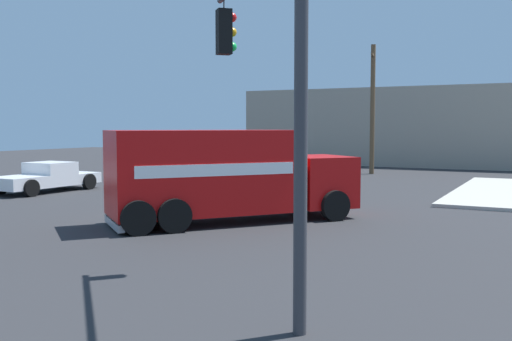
% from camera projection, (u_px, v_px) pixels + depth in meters
% --- Properties ---
extents(ground_plane, '(100.00, 100.00, 0.00)m').
position_uv_depth(ground_plane, '(171.00, 220.00, 19.01)').
color(ground_plane, '#2B2B2D').
extents(delivery_truck, '(6.99, 7.76, 2.95)m').
position_uv_depth(delivery_truck, '(226.00, 175.00, 18.54)').
color(delivery_truck, red).
rests_on(delivery_truck, ground).
extents(traffic_light_secondary, '(3.49, 3.48, 6.05)m').
position_uv_depth(traffic_light_secondary, '(267.00, 70.00, 9.74)').
color(traffic_light_secondary, '#38383D').
rests_on(traffic_light_secondary, ground).
extents(pickup_white, '(2.37, 5.25, 1.38)m').
position_uv_depth(pickup_white, '(47.00, 176.00, 27.29)').
color(pickup_white, white).
rests_on(pickup_white, ground).
extents(utility_pole, '(0.55, 2.18, 8.26)m').
position_uv_depth(utility_pole, '(373.00, 108.00, 37.18)').
color(utility_pole, brown).
rests_on(utility_pole, ground).
extents(building_backdrop, '(23.76, 6.00, 6.03)m').
position_uv_depth(building_backdrop, '(395.00, 127.00, 46.26)').
color(building_backdrop, gray).
rests_on(building_backdrop, ground).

